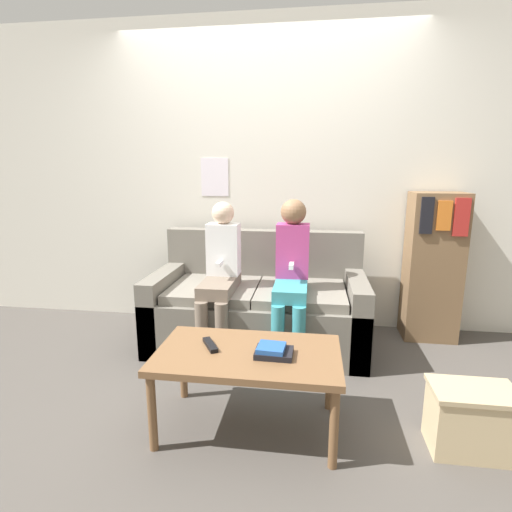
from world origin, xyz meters
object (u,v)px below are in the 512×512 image
at_px(person_left, 220,271).
at_px(person_right, 292,271).
at_px(couch, 258,308).
at_px(storage_box, 471,420).
at_px(bookshelf, 433,267).
at_px(coffee_table, 248,360).
at_px(tv_remote, 210,345).

height_order(person_left, person_right, person_right).
xyz_separation_m(couch, storage_box, (1.20, -1.11, -0.12)).
bearing_deg(bookshelf, storage_box, -96.84).
distance_m(person_left, bookshelf, 1.71).
distance_m(couch, coffee_table, 1.09).
bearing_deg(person_left, couch, 36.99).
height_order(couch, person_left, person_left).
relative_size(tv_remote, storage_box, 0.41).
height_order(couch, tv_remote, couch).
height_order(couch, coffee_table, couch).
bearing_deg(bookshelf, person_left, -162.93).
xyz_separation_m(couch, person_right, (0.27, -0.19, 0.36)).
bearing_deg(person_right, person_left, -179.33).
xyz_separation_m(coffee_table, person_left, (-0.35, 0.89, 0.24)).
relative_size(coffee_table, storage_box, 2.37).
height_order(person_left, storage_box, person_left).
bearing_deg(coffee_table, storage_box, -1.30).
bearing_deg(coffee_table, bookshelf, 47.35).
xyz_separation_m(couch, person_left, (-0.26, -0.20, 0.34)).
distance_m(couch, person_right, 0.49).
bearing_deg(bookshelf, coffee_table, -132.65).
bearing_deg(person_right, coffee_table, -100.94).
height_order(couch, storage_box, couch).
xyz_separation_m(coffee_table, bookshelf, (1.28, 1.39, 0.21)).
xyz_separation_m(bookshelf, storage_box, (-0.17, -1.42, -0.43)).
bearing_deg(couch, person_left, -143.01).
bearing_deg(person_left, bookshelf, 17.07).
height_order(coffee_table, person_left, person_left).
bearing_deg(coffee_table, tv_remote, 172.51).
height_order(person_right, tv_remote, person_right).
distance_m(tv_remote, bookshelf, 2.03).
bearing_deg(storage_box, person_left, 147.98).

